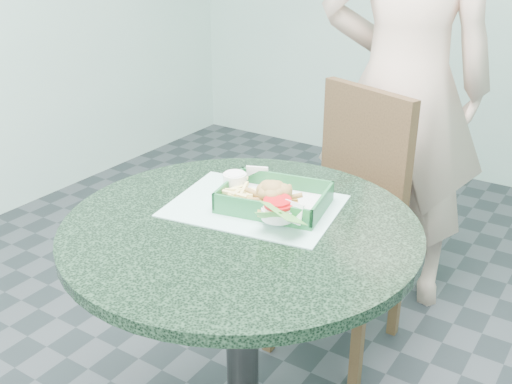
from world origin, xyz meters
The scene contains 9 objects.
cafe_table centered at (0.00, 0.00, 0.58)m, with size 0.88×0.88×0.75m.
dining_chair centered at (-0.02, 0.70, 0.53)m, with size 0.40×0.40×0.93m.
diner_person centered at (0.00, 1.06, 1.04)m, with size 0.76×0.50×2.08m, color beige.
placemat centered at (-0.02, 0.10, 0.75)m, with size 0.42×0.32×0.00m, color #9ACEC3.
food_basket centered at (0.02, 0.12, 0.77)m, with size 0.26×0.19×0.05m.
crab_sandwich centered at (0.03, 0.08, 0.80)m, with size 0.13×0.13×0.07m.
fries_pile centered at (-0.06, 0.10, 0.79)m, with size 0.11×0.11×0.04m, color #F5E081, non-canonical shape.
sauce_ramekin centered at (-0.10, 0.14, 0.80)m, with size 0.06×0.06×0.04m.
garnish_cup centered at (0.07, 0.03, 0.79)m, with size 0.12×0.12×0.05m.
Camera 1 is at (0.75, -1.07, 1.44)m, focal length 42.00 mm.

